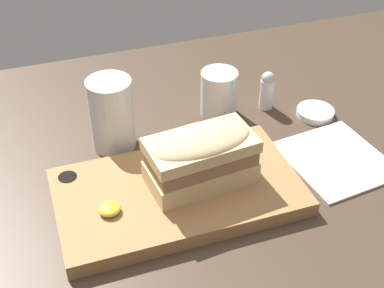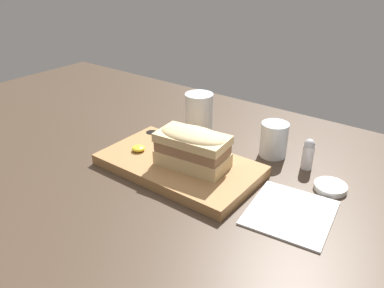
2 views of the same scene
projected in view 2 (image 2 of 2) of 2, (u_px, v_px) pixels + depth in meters
The scene contains 9 objects.
dining_table at pixel (161, 169), 86.22cm from camera, with size 178.22×97.65×2.00cm.
serving_board at pixel (179, 165), 83.65cm from camera, with size 35.24×19.96×2.43cm.
sandwich at pixel (192, 146), 79.21cm from camera, with size 16.06×9.60×8.53cm.
mustard_dollop at pixel (138, 148), 86.89cm from camera, with size 3.05×3.05×1.22cm.
water_glass at pixel (199, 120), 96.13cm from camera, with size 7.16×7.16×12.23cm.
wine_glass at pixel (274, 140), 88.46cm from camera, with size 6.46×6.46×8.31cm.
napkin at pixel (290, 213), 69.86cm from camera, with size 16.66×17.70×0.40cm.
salt_shaker at pixel (308, 154), 83.03cm from camera, with size 2.54×2.54×7.29cm.
condiment_dish at pixel (330, 187), 76.78cm from camera, with size 6.64×6.64×1.20cm.
Camera 2 is at (50.42, -54.85, 45.39)cm, focal length 35.00 mm.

